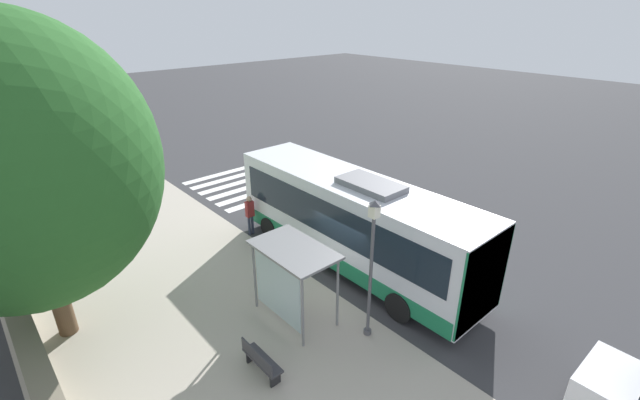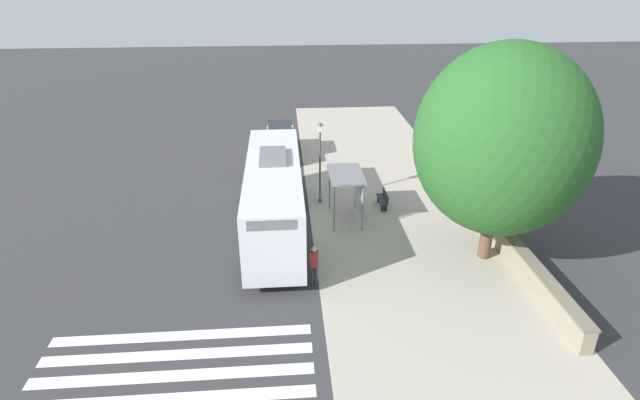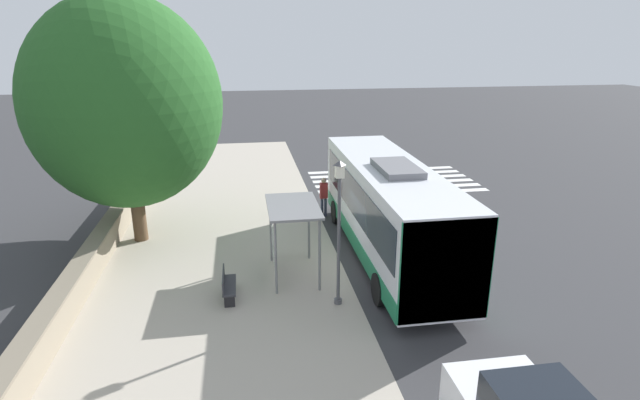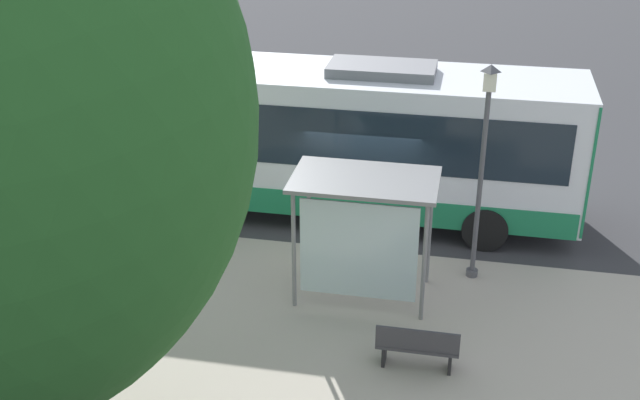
% 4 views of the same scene
% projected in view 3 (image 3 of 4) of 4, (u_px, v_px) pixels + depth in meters
% --- Properties ---
extents(ground_plane, '(120.00, 120.00, 0.00)m').
position_uv_depth(ground_plane, '(343.00, 266.00, 17.70)').
color(ground_plane, '#353538').
rests_on(ground_plane, ground).
extents(sidewalk_plaza, '(9.00, 44.00, 0.02)m').
position_uv_depth(sidewalk_plaza, '(214.00, 275.00, 17.03)').
color(sidewalk_plaza, '#ADA393').
rests_on(sidewalk_plaza, ground).
extents(crosswalk_stripes, '(9.00, 5.25, 0.01)m').
position_uv_depth(crosswalk_stripes, '(393.00, 181.00, 28.10)').
color(crosswalk_stripes, silver).
rests_on(crosswalk_stripes, ground).
extents(stone_wall, '(0.60, 20.00, 1.05)m').
position_uv_depth(stone_wall, '(86.00, 270.00, 16.26)').
color(stone_wall, gray).
rests_on(stone_wall, ground).
extents(bus, '(2.64, 10.66, 3.70)m').
position_uv_depth(bus, '(388.00, 208.00, 17.90)').
color(bus, silver).
rests_on(bus, ground).
extents(bus_shelter, '(1.67, 2.74, 2.53)m').
position_uv_depth(bus_shelter, '(289.00, 218.00, 16.40)').
color(bus_shelter, slate).
rests_on(bus_shelter, ground).
extents(pedestrian, '(0.34, 0.24, 1.81)m').
position_uv_depth(pedestrian, '(324.00, 194.00, 22.28)').
color(pedestrian, '#2D3347').
rests_on(pedestrian, ground).
extents(bench, '(0.40, 1.41, 0.88)m').
position_uv_depth(bench, '(228.00, 285.00, 15.41)').
color(bench, '#333338').
rests_on(bench, ground).
extents(street_lamp_near, '(0.28, 0.28, 4.50)m').
position_uv_depth(street_lamp_near, '(339.00, 222.00, 14.42)').
color(street_lamp_near, '#4C4C51').
rests_on(street_lamp_near, ground).
extents(shade_tree, '(7.06, 7.06, 9.31)m').
position_uv_depth(shade_tree, '(125.00, 104.00, 18.30)').
color(shade_tree, brown).
rests_on(shade_tree, ground).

